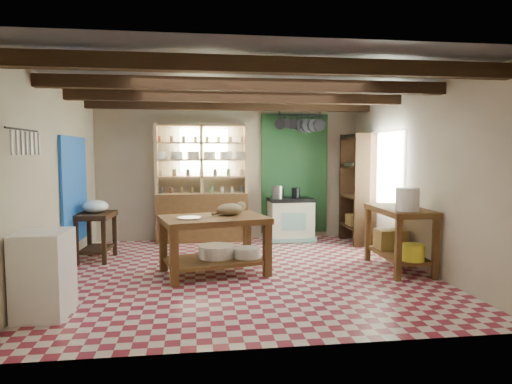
{
  "coord_description": "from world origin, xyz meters",
  "views": [
    {
      "loc": [
        -0.71,
        -6.21,
        1.67
      ],
      "look_at": [
        0.19,
        0.3,
        1.09
      ],
      "focal_mm": 32.0,
      "sensor_mm": 36.0,
      "label": 1
    }
  ],
  "objects": [
    {
      "name": "floor",
      "position": [
        0.0,
        0.0,
        -0.01
      ],
      "size": [
        5.0,
        5.0,
        0.02
      ],
      "primitive_type": "cube",
      "color": "maroon",
      "rests_on": "ground"
    },
    {
      "name": "ceiling",
      "position": [
        0.0,
        0.0,
        2.6
      ],
      "size": [
        5.0,
        5.0,
        0.02
      ],
      "primitive_type": "cube",
      "color": "#4A494E",
      "rests_on": "wall_back"
    },
    {
      "name": "wall_back",
      "position": [
        0.0,
        2.5,
        1.3
      ],
      "size": [
        5.0,
        0.04,
        2.6
      ],
      "primitive_type": "cube",
      "color": "#C2B69C",
      "rests_on": "floor"
    },
    {
      "name": "wall_front",
      "position": [
        0.0,
        -2.5,
        1.3
      ],
      "size": [
        5.0,
        0.04,
        2.6
      ],
      "primitive_type": "cube",
      "color": "#C2B69C",
      "rests_on": "floor"
    },
    {
      "name": "wall_left",
      "position": [
        -2.5,
        0.0,
        1.3
      ],
      "size": [
        0.04,
        5.0,
        2.6
      ],
      "primitive_type": "cube",
      "color": "#C2B69C",
      "rests_on": "floor"
    },
    {
      "name": "wall_right",
      "position": [
        2.5,
        0.0,
        1.3
      ],
      "size": [
        0.04,
        5.0,
        2.6
      ],
      "primitive_type": "cube",
      "color": "#C2B69C",
      "rests_on": "floor"
    },
    {
      "name": "ceiling_beams",
      "position": [
        0.0,
        0.0,
        2.48
      ],
      "size": [
        5.0,
        3.8,
        0.15
      ],
      "primitive_type": "cube",
      "color": "#321F11",
      "rests_on": "ceiling"
    },
    {
      "name": "blue_wall_patch",
      "position": [
        -2.47,
        0.9,
        1.1
      ],
      "size": [
        0.04,
        1.4,
        1.6
      ],
      "primitive_type": "cube",
      "color": "blue",
      "rests_on": "wall_left"
    },
    {
      "name": "green_wall_patch",
      "position": [
        1.25,
        2.47,
        1.25
      ],
      "size": [
        1.3,
        0.04,
        2.3
      ],
      "primitive_type": "cube",
      "color": "#1E4C26",
      "rests_on": "wall_back"
    },
    {
      "name": "window_back",
      "position": [
        -0.5,
        2.48,
        1.7
      ],
      "size": [
        0.9,
        0.02,
        0.8
      ],
      "primitive_type": "cube",
      "color": "silver",
      "rests_on": "wall_back"
    },
    {
      "name": "window_right",
      "position": [
        2.48,
        1.0,
        1.4
      ],
      "size": [
        0.02,
        1.3,
        1.2
      ],
      "primitive_type": "cube",
      "color": "silver",
      "rests_on": "wall_right"
    },
    {
      "name": "utensil_rail",
      "position": [
        -2.44,
        -1.2,
        1.78
      ],
      "size": [
        0.06,
        0.9,
        0.28
      ],
      "primitive_type": "cube",
      "color": "black",
      "rests_on": "wall_left"
    },
    {
      "name": "pot_rack",
      "position": [
        1.25,
        2.05,
        2.18
      ],
      "size": [
        0.86,
        0.12,
        0.36
      ],
      "primitive_type": "cube",
      "color": "black",
      "rests_on": "ceiling"
    },
    {
      "name": "shelving_unit",
      "position": [
        -0.55,
        2.31,
        1.1
      ],
      "size": [
        1.7,
        0.34,
        2.2
      ],
      "primitive_type": "cube",
      "color": "#D9B37D",
      "rests_on": "floor"
    },
    {
      "name": "tall_rack",
      "position": [
        2.28,
        1.8,
        1.0
      ],
      "size": [
        0.4,
        0.86,
        2.0
      ],
      "primitive_type": "cube",
      "color": "#321F11",
      "rests_on": "floor"
    },
    {
      "name": "work_table",
      "position": [
        -0.43,
        -0.03,
        0.4
      ],
      "size": [
        1.57,
        1.23,
        0.79
      ],
      "primitive_type": "cube",
      "rotation": [
        0.0,
        0.0,
        0.23
      ],
      "color": "brown",
      "rests_on": "floor"
    },
    {
      "name": "stove",
      "position": [
        1.11,
        2.15,
        0.4
      ],
      "size": [
        0.84,
        0.58,
        0.8
      ],
      "primitive_type": "cube",
      "rotation": [
        0.0,
        0.0,
        0.03
      ],
      "color": "beige",
      "rests_on": "floor"
    },
    {
      "name": "prep_table",
      "position": [
        -2.2,
        1.01,
        0.37
      ],
      "size": [
        0.56,
        0.77,
        0.74
      ],
      "primitive_type": "cube",
      "rotation": [
        0.0,
        0.0,
        -0.08
      ],
      "color": "#321F11",
      "rests_on": "floor"
    },
    {
      "name": "white_cabinet",
      "position": [
        -2.22,
        -1.42,
        0.44
      ],
      "size": [
        0.51,
        0.6,
        0.87
      ],
      "primitive_type": "cube",
      "rotation": [
        0.0,
        0.0,
        -0.05
      ],
      "color": "white",
      "rests_on": "floor"
    },
    {
      "name": "right_counter",
      "position": [
        2.18,
        -0.16,
        0.44
      ],
      "size": [
        0.66,
        1.26,
        0.89
      ],
      "primitive_type": "cube",
      "rotation": [
        0.0,
        0.0,
        -0.03
      ],
      "color": "brown",
      "rests_on": "floor"
    },
    {
      "name": "cat",
      "position": [
        -0.2,
        0.08,
        0.87
      ],
      "size": [
        0.45,
        0.41,
        0.17
      ],
      "primitive_type": "ellipsoid",
      "rotation": [
        0.0,
        0.0,
        0.41
      ],
      "color": "#9B835A",
      "rests_on": "work_table"
    },
    {
      "name": "steel_tray",
      "position": [
        -0.76,
        -0.16,
        0.8
      ],
      "size": [
        0.38,
        0.38,
        0.02
      ],
      "primitive_type": "cylinder",
      "rotation": [
        0.0,
        0.0,
        0.23
      ],
      "color": "#9A9AA1",
      "rests_on": "work_table"
    },
    {
      "name": "basin_large",
      "position": [
        -0.4,
        0.03,
        0.3
      ],
      "size": [
        0.59,
        0.59,
        0.17
      ],
      "primitive_type": "cylinder",
      "rotation": [
        0.0,
        0.0,
        0.23
      ],
      "color": "white",
      "rests_on": "work_table"
    },
    {
      "name": "basin_small",
      "position": [
        0.03,
        -0.02,
        0.28
      ],
      "size": [
        0.46,
        0.46,
        0.13
      ],
      "primitive_type": "cylinder",
      "rotation": [
        0.0,
        0.0,
        0.23
      ],
      "color": "white",
      "rests_on": "work_table"
    },
    {
      "name": "kettle_left",
      "position": [
        0.86,
        2.14,
        0.92
      ],
      "size": [
        0.21,
        0.21,
        0.24
      ],
      "primitive_type": "cylinder",
      "rotation": [
        0.0,
        0.0,
        0.03
      ],
      "color": "#9A9AA1",
      "rests_on": "stove"
    },
    {
      "name": "kettle_right",
      "position": [
        1.21,
        2.15,
        0.9
      ],
      "size": [
        0.16,
        0.16,
        0.19
      ],
      "primitive_type": "cylinder",
      "rotation": [
        0.0,
        0.0,
        0.03
      ],
      "color": "black",
      "rests_on": "stove"
    },
    {
      "name": "enamel_bowl",
      "position": [
        -2.2,
        1.01,
        0.84
      ],
      "size": [
        0.42,
        0.42,
        0.2
      ],
      "primitive_type": "ellipsoid",
      "rotation": [
        0.0,
        0.0,
        -0.08
      ],
      "color": "white",
      "rests_on": "prep_table"
    },
    {
      "name": "white_bucket",
      "position": [
        2.12,
        -0.51,
        1.04
      ],
      "size": [
        0.32,
        0.32,
        0.31
      ],
      "primitive_type": "cylinder",
      "rotation": [
        0.0,
        0.0,
        -0.03
      ],
      "color": "white",
      "rests_on": "right_counter"
    },
    {
      "name": "wicker_basket",
      "position": [
        2.19,
        0.14,
        0.38
      ],
      "size": [
        0.42,
        0.34,
        0.29
      ],
      "primitive_type": "cube",
      "rotation": [
        0.0,
        0.0,
        -0.03
      ],
      "color": "olive",
      "rests_on": "right_counter"
    },
    {
      "name": "yellow_tub",
      "position": [
        2.17,
        -0.61,
        0.35
      ],
      "size": [
        0.31,
        0.31,
        0.22
      ],
      "primitive_type": "cylinder",
      "rotation": [
        0.0,
        0.0,
        -0.03
      ],
      "color": "yellow",
      "rests_on": "right_counter"
    }
  ]
}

